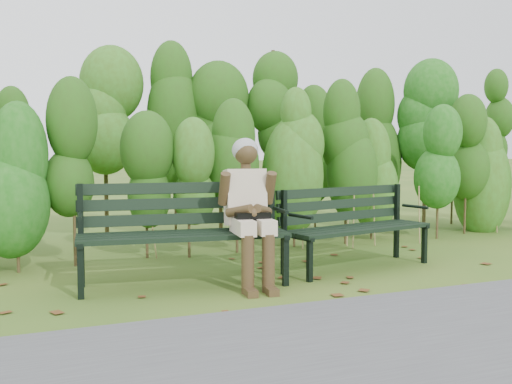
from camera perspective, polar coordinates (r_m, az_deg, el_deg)
name	(u,v)px	position (r m, az deg, el deg)	size (l,w,h in m)	color
ground	(271,278)	(5.45, 1.43, -8.15)	(80.00, 80.00, 0.00)	#315A1A
footpath	(430,356)	(3.63, 16.23, -14.76)	(60.00, 2.50, 0.01)	#474749
hedge_band	(206,140)	(7.06, -4.74, 4.99)	(11.04, 1.67, 2.42)	#47381E
leaf_litter	(197,290)	(4.99, -5.67, -9.31)	(5.60, 2.14, 0.01)	brown
bench_left	(182,225)	(5.16, -7.06, -3.11)	(1.80, 0.79, 0.87)	black
bench_right	(352,220)	(5.91, 9.11, -2.68)	(1.64, 0.81, 0.78)	black
seated_woman	(249,202)	(5.07, -0.68, -0.98)	(0.51, 0.75, 1.25)	beige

